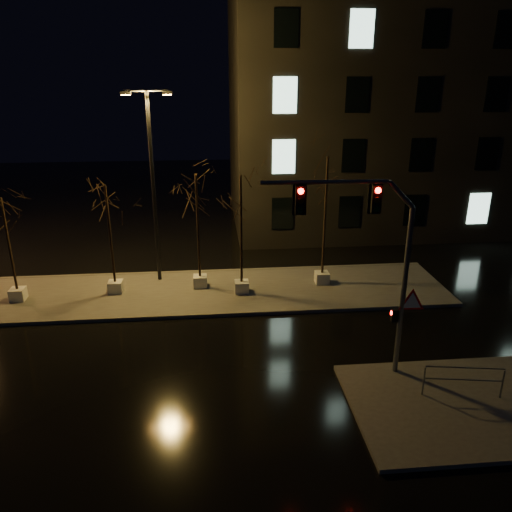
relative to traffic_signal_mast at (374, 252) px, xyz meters
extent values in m
plane|color=black|center=(-4.95, 1.46, -4.60)|extent=(90.00, 90.00, 0.00)
cube|color=#4B4843|center=(-4.95, 7.46, -4.52)|extent=(22.00, 5.00, 0.15)
cube|color=#4B4843|center=(2.55, -2.04, -4.52)|extent=(7.00, 5.00, 0.15)
cube|color=black|center=(9.05, 19.46, 2.90)|extent=(25.00, 12.00, 15.00)
cube|color=silver|center=(-14.06, 7.21, -4.17)|extent=(0.65, 0.65, 0.55)
cylinder|color=black|center=(-14.06, 7.21, -1.78)|extent=(0.11, 0.11, 4.24)
cube|color=silver|center=(-9.75, 7.65, -4.17)|extent=(0.65, 0.65, 0.55)
cylinder|color=black|center=(-9.75, 7.65, -1.59)|extent=(0.11, 0.11, 4.61)
cube|color=silver|center=(-5.76, 7.95, -4.17)|extent=(0.65, 0.65, 0.55)
cylinder|color=black|center=(-5.76, 7.95, -1.42)|extent=(0.11, 0.11, 4.96)
cube|color=silver|center=(-3.79, 7.09, -4.17)|extent=(0.65, 0.65, 0.55)
cylinder|color=black|center=(-3.79, 7.09, -1.37)|extent=(0.11, 0.11, 5.05)
cube|color=silver|center=(0.23, 7.84, -4.17)|extent=(0.65, 0.65, 0.55)
cylinder|color=black|center=(0.23, 7.84, -1.06)|extent=(0.11, 0.11, 5.67)
cylinder|color=slate|center=(1.10, -0.04, -1.51)|extent=(0.18, 0.18, 5.88)
cylinder|color=slate|center=(-1.68, 0.08, 2.25)|extent=(3.92, 0.31, 0.14)
cube|color=black|center=(-0.08, 0.01, 1.72)|extent=(0.30, 0.23, 0.88)
cube|color=black|center=(-2.43, 0.11, 1.72)|extent=(0.30, 0.23, 0.88)
cube|color=black|center=(0.88, -0.03, -2.29)|extent=(0.22, 0.19, 0.44)
cone|color=red|center=(1.39, -0.11, -1.80)|extent=(1.02, 0.07, 1.02)
sphere|color=#FF0C07|center=(1.10, -0.04, 2.01)|extent=(0.18, 0.18, 0.18)
cylinder|color=black|center=(-7.81, 9.04, 0.08)|extent=(0.18, 0.18, 9.05)
cylinder|color=black|center=(-7.81, 9.04, 4.60)|extent=(1.99, 0.22, 0.09)
cube|color=#FF9832|center=(-8.71, 8.98, 4.46)|extent=(0.47, 0.28, 0.18)
cube|color=#FF9832|center=(-6.91, 9.10, 4.46)|extent=(0.47, 0.28, 0.18)
cylinder|color=slate|center=(1.49, -1.47, -3.95)|extent=(0.06, 0.06, 1.00)
cylinder|color=slate|center=(3.91, -1.87, -3.95)|extent=(0.06, 0.06, 1.00)
cylinder|color=slate|center=(2.70, -1.67, -3.39)|extent=(2.43, 0.44, 0.04)
cylinder|color=slate|center=(2.70, -1.67, -3.83)|extent=(2.43, 0.44, 0.04)
camera|label=1|loc=(-5.15, -14.52, 5.36)|focal=35.00mm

